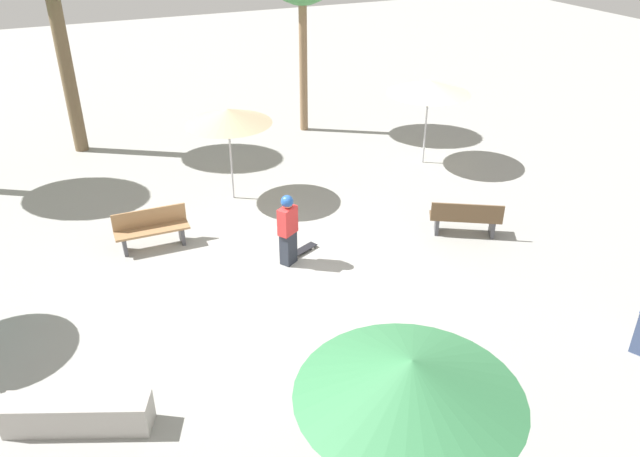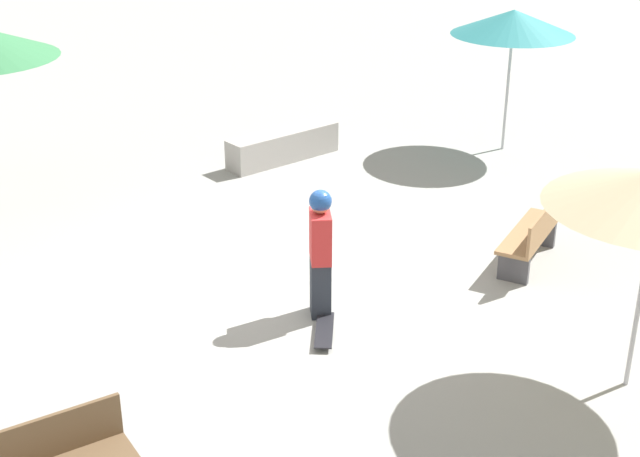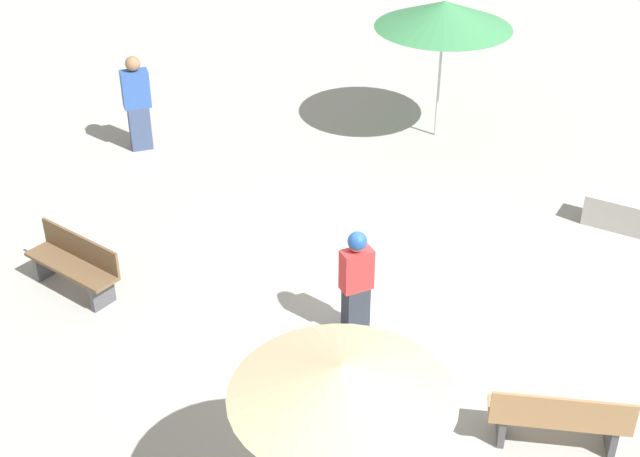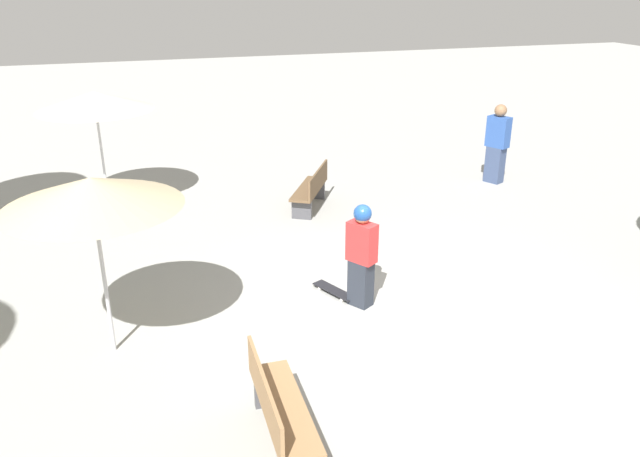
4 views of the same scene
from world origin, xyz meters
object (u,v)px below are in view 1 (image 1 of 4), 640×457
Objects in this scene: skateboard at (302,250)px; shade_umbrella_cream at (429,87)px; bench_near at (152,229)px; shade_umbrella_tan at (228,116)px; skater_main at (288,227)px; concrete_ledge at (78,414)px; shade_umbrella_green at (411,378)px; bench_far at (466,218)px.

skateboard is 6.48m from shade_umbrella_cream.
shade_umbrella_tan reaches higher than bench_near.
skater_main is at bearing -171.93° from skateboard.
shade_umbrella_cream is (-8.06, -1.67, 1.80)m from bench_near.
skateboard is 0.34× the size of shade_umbrella_cream.
concrete_ledge is 0.80× the size of shade_umbrella_green.
concrete_ledge is 1.34× the size of bench_far.
bench_far is (-6.61, 2.38, 0.00)m from bench_near.
skateboard is at bearing -102.28° from shade_umbrella_green.
shade_umbrella_cream is 1.02× the size of shade_umbrella_tan.
concrete_ledge is (4.50, 3.05, -0.59)m from skater_main.
skateboard is 0.50× the size of bench_near.
bench_near is 8.59m from shade_umbrella_green.
shade_umbrella_tan reaches higher than concrete_ledge.
skater_main is 6.74m from shade_umbrella_cream.
concrete_ledge is at bearing -133.21° from bench_far.
skateboard is at bearing 152.24° from bench_near.
shade_umbrella_green is (-1.47, 8.23, 2.00)m from bench_near.
skater_main is 0.67× the size of shade_umbrella_tan.
shade_umbrella_tan is (5.71, 0.04, -0.04)m from shade_umbrella_cream.
shade_umbrella_green is at bearing -101.00° from bench_far.
shade_umbrella_green is (1.03, 6.35, 1.57)m from skater_main.
bench_far is at bearing -131.35° from shade_umbrella_green.
concrete_ledge reaches higher than skateboard.
concrete_ledge is 12.20m from shade_umbrella_cream.
bench_near is at bearing -112.22° from concrete_ledge.
shade_umbrella_green is at bearing 136.50° from concrete_ledge.
shade_umbrella_tan is (0.15, -3.51, 1.33)m from skater_main.
skateboard is at bearing -161.40° from bench_far.
shade_umbrella_green is (5.14, 5.85, 2.00)m from bench_far.
shade_umbrella_tan is at bearing 0.38° from shade_umbrella_cream.
shade_umbrella_green is (-3.48, 3.30, 2.16)m from concrete_ledge.
bench_near is 0.67× the size of shade_umbrella_cream.
shade_umbrella_green reaches higher than bench_near.
skater_main is 4.17m from bench_far.
bench_near is 3.36m from shade_umbrella_tan.
bench_far is 0.66× the size of shade_umbrella_cream.
shade_umbrella_cream is (-5.56, -3.55, 1.37)m from skater_main.
concrete_ledge is at bearing 69.02° from bench_near.
bench_far is 0.68× the size of shade_umbrella_tan.
shade_umbrella_cream is at bearing -167.03° from bench_near.
bench_far is 8.04m from shade_umbrella_green.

